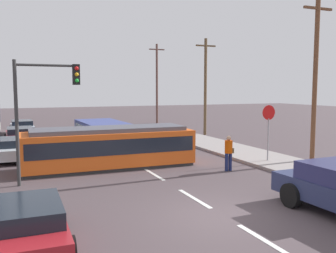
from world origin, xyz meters
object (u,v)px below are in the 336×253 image
parked_sedan_far (20,135)px  stop_sign (269,121)px  pedestrian_crossing (229,151)px  utility_pole_far (157,82)px  parked_sedan_furthest (22,127)px  parked_sedan_near (27,224)px  utility_pole_mid (205,85)px  traffic_light_mast (42,98)px  utility_pole_near (315,78)px  parked_sedan_mid (17,148)px  streetcar_tram (109,147)px  city_bus (103,134)px

parked_sedan_far → stop_sign: (11.74, -12.05, 1.57)m
pedestrian_crossing → utility_pole_far: utility_pole_far is taller
parked_sedan_furthest → pedestrian_crossing: bearing=-65.8°
parked_sedan_near → utility_pole_mid: (14.71, 18.09, 3.55)m
stop_sign → parked_sedan_furthest: bearing=122.1°
utility_pole_far → stop_sign: bearing=-97.0°
parked_sedan_furthest → traffic_light_mast: 18.38m
parked_sedan_near → utility_pole_near: (14.24, 5.50, 3.81)m
parked_sedan_mid → utility_pole_mid: utility_pole_mid is taller
parked_sedan_near → utility_pole_mid: utility_pole_mid is taller
utility_pole_far → utility_pole_mid: bearing=-90.8°
streetcar_tram → utility_pole_mid: (10.58, 9.59, 3.14)m
streetcar_tram → parked_sedan_far: streetcar_tram is taller
streetcar_tram → utility_pole_mid: 14.62m
pedestrian_crossing → stop_sign: 3.25m
city_bus → utility_pole_near: bearing=-42.9°
parked_sedan_near → parked_sedan_furthest: size_ratio=0.91×
parked_sedan_near → traffic_light_mast: traffic_light_mast is taller
pedestrian_crossing → parked_sedan_mid: pedestrian_crossing is taller
stop_sign → utility_pole_mid: 12.26m
parked_sedan_far → parked_sedan_furthest: size_ratio=1.00×
city_bus → stop_sign: size_ratio=1.93×
traffic_light_mast → utility_pole_mid: bearing=40.3°
parked_sedan_furthest → traffic_light_mast: size_ratio=0.90×
parked_sedan_near → parked_sedan_far: bearing=89.2°
parked_sedan_furthest → utility_pole_mid: utility_pole_mid is taller
parked_sedan_mid → city_bus: bearing=16.5°
utility_pole_near → utility_pole_far: (0.62, 24.10, 0.14)m
pedestrian_crossing → parked_sedan_far: pedestrian_crossing is taller
pedestrian_crossing → utility_pole_mid: size_ratio=0.21×
traffic_light_mast → stop_sign: bearing=-0.5°
pedestrian_crossing → utility_pole_far: 25.06m
traffic_light_mast → utility_pole_mid: 18.09m
parked_sedan_far → parked_sedan_furthest: bearing=87.2°
traffic_light_mast → parked_sedan_far: bearing=93.2°
parked_sedan_furthest → parked_sedan_mid: bearing=-92.9°
pedestrian_crossing → stop_sign: bearing=15.7°
parked_sedan_near → stop_sign: 13.64m
parked_sedan_mid → parked_sedan_far: 5.89m
streetcar_tram → parked_sedan_mid: streetcar_tram is taller
parked_sedan_mid → utility_pole_near: bearing=-26.0°
parked_sedan_furthest → traffic_light_mast: (0.37, -18.15, 2.86)m
parked_sedan_near → utility_pole_near: utility_pole_near is taller
parked_sedan_furthest → utility_pole_far: 15.68m
city_bus → utility_pole_mid: 10.92m
utility_pole_near → parked_sedan_near: bearing=-158.9°
pedestrian_crossing → traffic_light_mast: bearing=173.7°
pedestrian_crossing → utility_pole_mid: 14.17m
pedestrian_crossing → parked_sedan_near: pedestrian_crossing is taller
parked_sedan_far → utility_pole_near: 19.37m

